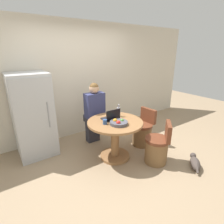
{
  "coord_description": "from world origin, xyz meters",
  "views": [
    {
      "loc": [
        -1.66,
        -2.22,
        1.98
      ],
      "look_at": [
        0.05,
        0.27,
        0.9
      ],
      "focal_mm": 28.0,
      "sensor_mm": 36.0,
      "label": 1
    }
  ],
  "objects_px": {
    "laptop": "(111,117)",
    "fruit_bowl": "(119,123)",
    "cat": "(195,163)",
    "chair_right_side": "(142,132)",
    "chair_near_right_corner": "(157,148)",
    "person_seated": "(94,111)",
    "bottle": "(119,112)",
    "refrigerator": "(33,116)",
    "dining_table": "(115,134)"
  },
  "relations": [
    {
      "from": "fruit_bowl",
      "to": "bottle",
      "type": "distance_m",
      "value": 0.4
    },
    {
      "from": "chair_near_right_corner",
      "to": "fruit_bowl",
      "type": "relative_size",
      "value": 2.55
    },
    {
      "from": "refrigerator",
      "to": "laptop",
      "type": "bearing_deg",
      "value": -37.57
    },
    {
      "from": "person_seated",
      "to": "laptop",
      "type": "relative_size",
      "value": 4.53
    },
    {
      "from": "laptop",
      "to": "bottle",
      "type": "bearing_deg",
      "value": -165.59
    },
    {
      "from": "person_seated",
      "to": "laptop",
      "type": "height_order",
      "value": "person_seated"
    },
    {
      "from": "refrigerator",
      "to": "bottle",
      "type": "xyz_separation_m",
      "value": [
        1.4,
        -0.85,
        0.05
      ]
    },
    {
      "from": "laptop",
      "to": "fruit_bowl",
      "type": "bearing_deg",
      "value": 85.81
    },
    {
      "from": "dining_table",
      "to": "cat",
      "type": "bearing_deg",
      "value": -47.23
    },
    {
      "from": "chair_right_side",
      "to": "cat",
      "type": "distance_m",
      "value": 1.17
    },
    {
      "from": "dining_table",
      "to": "laptop",
      "type": "distance_m",
      "value": 0.32
    },
    {
      "from": "refrigerator",
      "to": "dining_table",
      "type": "bearing_deg",
      "value": -40.52
    },
    {
      "from": "chair_near_right_corner",
      "to": "laptop",
      "type": "xyz_separation_m",
      "value": [
        -0.56,
        0.68,
        0.51
      ]
    },
    {
      "from": "laptop",
      "to": "fruit_bowl",
      "type": "height_order",
      "value": "laptop"
    },
    {
      "from": "dining_table",
      "to": "fruit_bowl",
      "type": "bearing_deg",
      "value": -102.05
    },
    {
      "from": "chair_right_side",
      "to": "cat",
      "type": "relative_size",
      "value": 2.02
    },
    {
      "from": "dining_table",
      "to": "cat",
      "type": "relative_size",
      "value": 2.58
    },
    {
      "from": "refrigerator",
      "to": "laptop",
      "type": "distance_m",
      "value": 1.49
    },
    {
      "from": "dining_table",
      "to": "fruit_bowl",
      "type": "xyz_separation_m",
      "value": [
        -0.03,
        -0.15,
        0.28
      ]
    },
    {
      "from": "dining_table",
      "to": "chair_right_side",
      "type": "xyz_separation_m",
      "value": [
        0.78,
        0.06,
        -0.22
      ]
    },
    {
      "from": "laptop",
      "to": "person_seated",
      "type": "bearing_deg",
      "value": -87.82
    },
    {
      "from": "person_seated",
      "to": "fruit_bowl",
      "type": "bearing_deg",
      "value": 90.29
    },
    {
      "from": "refrigerator",
      "to": "chair_near_right_corner",
      "type": "bearing_deg",
      "value": -42.46
    },
    {
      "from": "chair_near_right_corner",
      "to": "bottle",
      "type": "xyz_separation_m",
      "value": [
        -0.34,
        0.74,
        0.57
      ]
    },
    {
      "from": "cat",
      "to": "chair_near_right_corner",
      "type": "bearing_deg",
      "value": 89.25
    },
    {
      "from": "dining_table",
      "to": "chair_near_right_corner",
      "type": "distance_m",
      "value": 0.82
    },
    {
      "from": "person_seated",
      "to": "fruit_bowl",
      "type": "height_order",
      "value": "person_seated"
    },
    {
      "from": "laptop",
      "to": "cat",
      "type": "xyz_separation_m",
      "value": [
        1.0,
        -1.18,
        -0.71
      ]
    },
    {
      "from": "laptop",
      "to": "cat",
      "type": "distance_m",
      "value": 1.7
    },
    {
      "from": "person_seated",
      "to": "dining_table",
      "type": "bearing_deg",
      "value": 92.84
    },
    {
      "from": "refrigerator",
      "to": "person_seated",
      "type": "bearing_deg",
      "value": -14.02
    },
    {
      "from": "fruit_bowl",
      "to": "chair_right_side",
      "type": "bearing_deg",
      "value": 14.65
    },
    {
      "from": "dining_table",
      "to": "laptop",
      "type": "relative_size",
      "value": 3.38
    },
    {
      "from": "bottle",
      "to": "cat",
      "type": "relative_size",
      "value": 0.62
    },
    {
      "from": "bottle",
      "to": "cat",
      "type": "xyz_separation_m",
      "value": [
        0.79,
        -1.23,
        -0.76
      ]
    },
    {
      "from": "cat",
      "to": "chair_right_side",
      "type": "bearing_deg",
      "value": 57.73
    },
    {
      "from": "cat",
      "to": "person_seated",
      "type": "bearing_deg",
      "value": 77.16
    },
    {
      "from": "fruit_bowl",
      "to": "cat",
      "type": "distance_m",
      "value": 1.54
    },
    {
      "from": "bottle",
      "to": "person_seated",
      "type": "bearing_deg",
      "value": 112.88
    },
    {
      "from": "laptop",
      "to": "fruit_bowl",
      "type": "distance_m",
      "value": 0.26
    },
    {
      "from": "chair_near_right_corner",
      "to": "person_seated",
      "type": "bearing_deg",
      "value": -109.66
    },
    {
      "from": "person_seated",
      "to": "bottle",
      "type": "bearing_deg",
      "value": 112.88
    },
    {
      "from": "laptop",
      "to": "bottle",
      "type": "height_order",
      "value": "bottle"
    },
    {
      "from": "chair_near_right_corner",
      "to": "cat",
      "type": "xyz_separation_m",
      "value": [
        0.44,
        -0.5,
        -0.19
      ]
    },
    {
      "from": "dining_table",
      "to": "bottle",
      "type": "bearing_deg",
      "value": 39.57
    },
    {
      "from": "refrigerator",
      "to": "chair_right_side",
      "type": "xyz_separation_m",
      "value": [
        1.98,
        -0.96,
        -0.52
      ]
    },
    {
      "from": "laptop",
      "to": "bottle",
      "type": "distance_m",
      "value": 0.23
    },
    {
      "from": "dining_table",
      "to": "chair_right_side",
      "type": "height_order",
      "value": "chair_right_side"
    },
    {
      "from": "chair_near_right_corner",
      "to": "fruit_bowl",
      "type": "xyz_separation_m",
      "value": [
        -0.57,
        0.42,
        0.5
      ]
    },
    {
      "from": "chair_right_side",
      "to": "cat",
      "type": "xyz_separation_m",
      "value": [
        0.2,
        -1.13,
        -0.19
      ]
    }
  ]
}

